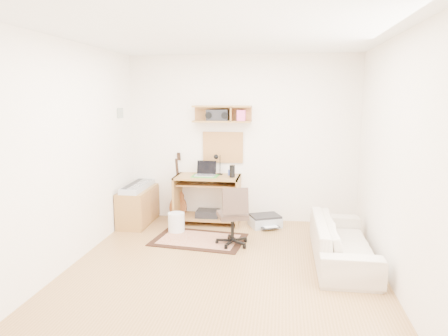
# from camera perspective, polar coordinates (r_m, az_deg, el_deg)

# --- Properties ---
(floor) EXTENTS (3.60, 4.00, 0.01)m
(floor) POSITION_cam_1_polar(r_m,az_deg,el_deg) (4.95, -0.01, -13.70)
(floor) COLOR #A37744
(floor) RESTS_ON ground
(ceiling) EXTENTS (3.60, 4.00, 0.01)m
(ceiling) POSITION_cam_1_polar(r_m,az_deg,el_deg) (4.58, -0.01, 17.81)
(ceiling) COLOR white
(ceiling) RESTS_ON ground
(back_wall) EXTENTS (3.60, 0.01, 2.60)m
(back_wall) POSITION_cam_1_polar(r_m,az_deg,el_deg) (6.56, 2.49, 3.97)
(back_wall) COLOR white
(back_wall) RESTS_ON ground
(left_wall) EXTENTS (0.01, 4.00, 2.60)m
(left_wall) POSITION_cam_1_polar(r_m,az_deg,el_deg) (5.16, -20.29, 1.76)
(left_wall) COLOR white
(left_wall) RESTS_ON ground
(right_wall) EXTENTS (0.01, 4.00, 2.60)m
(right_wall) POSITION_cam_1_polar(r_m,az_deg,el_deg) (4.68, 22.42, 0.86)
(right_wall) COLOR white
(right_wall) RESTS_ON ground
(wall_shelf) EXTENTS (0.90, 0.25, 0.26)m
(wall_shelf) POSITION_cam_1_polar(r_m,az_deg,el_deg) (6.44, -0.28, 7.43)
(wall_shelf) COLOR #A07238
(wall_shelf) RESTS_ON back_wall
(cork_board) EXTENTS (0.64, 0.03, 0.49)m
(cork_board) POSITION_cam_1_polar(r_m,az_deg,el_deg) (6.59, -0.14, 2.86)
(cork_board) COLOR tan
(cork_board) RESTS_ON back_wall
(wall_photo) EXTENTS (0.02, 0.20, 0.15)m
(wall_photo) POSITION_cam_1_polar(r_m,az_deg,el_deg) (6.47, -14.05, 7.33)
(wall_photo) COLOR #4C8CBF
(wall_photo) RESTS_ON left_wall
(desk) EXTENTS (1.00, 0.55, 0.75)m
(desk) POSITION_cam_1_polar(r_m,az_deg,el_deg) (6.52, -2.26, -4.34)
(desk) COLOR #A07238
(desk) RESTS_ON floor
(laptop) EXTENTS (0.31, 0.31, 0.23)m
(laptop) POSITION_cam_1_polar(r_m,az_deg,el_deg) (6.40, -2.60, -0.11)
(laptop) COLOR silver
(laptop) RESTS_ON desk
(speaker) EXTENTS (0.08, 0.08, 0.19)m
(speaker) POSITION_cam_1_polar(r_m,az_deg,el_deg) (6.31, 1.13, -0.45)
(speaker) COLOR black
(speaker) RESTS_ON desk
(desk_lamp) EXTENTS (0.11, 0.11, 0.32)m
(desk_lamp) POSITION_cam_1_polar(r_m,az_deg,el_deg) (6.51, -0.55, 0.48)
(desk_lamp) COLOR black
(desk_lamp) RESTS_ON desk
(pencil_cup) EXTENTS (0.06, 0.06, 0.09)m
(pencil_cup) POSITION_cam_1_polar(r_m,az_deg,el_deg) (6.47, 0.82, -0.63)
(pencil_cup) COLOR #3549A1
(pencil_cup) RESTS_ON desk
(boombox) EXTENTS (0.33, 0.15, 0.17)m
(boombox) POSITION_cam_1_polar(r_m,az_deg,el_deg) (6.44, -0.91, 7.26)
(boombox) COLOR black
(boombox) RESTS_ON wall_shelf
(rug) EXTENTS (1.32, 0.96, 0.02)m
(rug) POSITION_cam_1_polar(r_m,az_deg,el_deg) (5.85, -3.46, -9.76)
(rug) COLOR #D0B38C
(rug) RESTS_ON floor
(task_chair) EXTENTS (0.54, 0.54, 0.82)m
(task_chair) POSITION_cam_1_polar(r_m,az_deg,el_deg) (5.54, 1.17, -6.50)
(task_chair) COLOR #3C2C23
(task_chair) RESTS_ON floor
(cabinet) EXTENTS (0.40, 0.90, 0.55)m
(cabinet) POSITION_cam_1_polar(r_m,az_deg,el_deg) (6.65, -11.71, -5.13)
(cabinet) COLOR #A07238
(cabinet) RESTS_ON floor
(music_keyboard) EXTENTS (0.28, 0.88, 0.08)m
(music_keyboard) POSITION_cam_1_polar(r_m,az_deg,el_deg) (6.58, -11.80, -2.49)
(music_keyboard) COLOR #B2B5BA
(music_keyboard) RESTS_ON cabinet
(guitar) EXTENTS (0.31, 0.22, 1.08)m
(guitar) POSITION_cam_1_polar(r_m,az_deg,el_deg) (6.72, -6.38, -2.51)
(guitar) COLOR #9D5930
(guitar) RESTS_ON floor
(waste_basket) EXTENTS (0.26, 0.26, 0.29)m
(waste_basket) POSITION_cam_1_polar(r_m,az_deg,el_deg) (6.16, -6.55, -7.45)
(waste_basket) COLOR white
(waste_basket) RESTS_ON floor
(printer) EXTENTS (0.55, 0.50, 0.17)m
(printer) POSITION_cam_1_polar(r_m,az_deg,el_deg) (6.44, 5.65, -7.23)
(printer) COLOR #A5A8AA
(printer) RESTS_ON floor
(sofa) EXTENTS (0.50, 1.70, 0.67)m
(sofa) POSITION_cam_1_polar(r_m,az_deg,el_deg) (5.25, 15.99, -8.74)
(sofa) COLOR beige
(sofa) RESTS_ON floor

